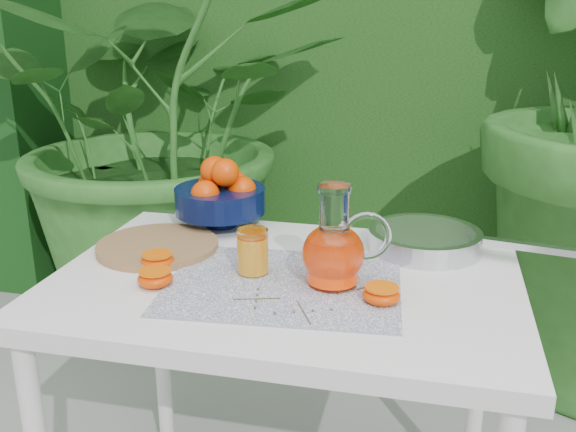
% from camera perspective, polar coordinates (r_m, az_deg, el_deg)
% --- Properties ---
extents(hedge_backdrop, '(8.00, 1.65, 2.50)m').
position_cam_1_polar(hedge_backdrop, '(3.34, 11.49, 15.88)').
color(hedge_backdrop, '#164012').
rests_on(hedge_backdrop, ground).
extents(potted_plant_left, '(2.17, 2.17, 1.74)m').
position_cam_1_polar(potted_plant_left, '(2.70, -10.72, 8.58)').
color(potted_plant_left, '#2E6021').
rests_on(potted_plant_left, ground).
extents(white_table, '(1.00, 0.70, 0.75)m').
position_cam_1_polar(white_table, '(1.43, -0.18, -8.32)').
color(white_table, white).
rests_on(white_table, ground).
extents(placemat, '(0.51, 0.42, 0.00)m').
position_cam_1_polar(placemat, '(1.35, -0.39, -6.05)').
color(placemat, '#0D164B').
rests_on(placemat, white_table).
extents(cutting_board, '(0.31, 0.31, 0.02)m').
position_cam_1_polar(cutting_board, '(1.57, -11.51, -2.66)').
color(cutting_board, '#956143').
rests_on(cutting_board, white_table).
extents(fruit_bowl, '(0.31, 0.31, 0.19)m').
position_cam_1_polar(fruit_bowl, '(1.69, -5.99, 1.93)').
color(fruit_bowl, black).
rests_on(fruit_bowl, white_table).
extents(juice_pitcher, '(0.19, 0.15, 0.21)m').
position_cam_1_polar(juice_pitcher, '(1.32, 4.15, -3.09)').
color(juice_pitcher, white).
rests_on(juice_pitcher, white_table).
extents(juice_tumbler, '(0.09, 0.09, 0.10)m').
position_cam_1_polar(juice_tumbler, '(1.39, -3.14, -3.26)').
color(juice_tumbler, white).
rests_on(juice_tumbler, white_table).
extents(saute_pan, '(0.49, 0.31, 0.05)m').
position_cam_1_polar(saute_pan, '(1.57, 12.20, -2.02)').
color(saute_pan, silver).
rests_on(saute_pan, white_table).
extents(orange_halves, '(0.59, 0.17, 0.04)m').
position_cam_1_polar(orange_halves, '(1.35, -5.45, -5.43)').
color(orange_halves, '#FD4202').
rests_on(orange_halves, white_table).
extents(thyme_sprigs, '(0.29, 0.23, 0.01)m').
position_cam_1_polar(thyme_sprigs, '(1.28, 2.03, -7.33)').
color(thyme_sprigs, '#4F3E24').
rests_on(thyme_sprigs, white_table).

